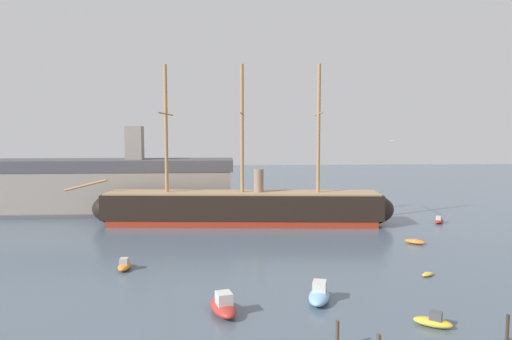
{
  "coord_description": "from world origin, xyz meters",
  "views": [
    {
      "loc": [
        -7.5,
        -26.18,
        16.04
      ],
      "look_at": [
        -3.46,
        38.72,
        10.73
      ],
      "focal_mm": 32.24,
      "sensor_mm": 36.0,
      "label": 1
    }
  ],
  "objects": [
    {
      "name": "motorboat_foreground_right",
      "position": [
        9.44,
        9.67,
        0.46
      ],
      "size": [
        3.34,
        2.78,
        1.31
      ],
      "color": "gold",
      "rests_on": "ground"
    },
    {
      "name": "mooring_piling_nearest",
      "position": [
        13.99,
        6.81,
        1.04
      ],
      "size": [
        0.25,
        0.25,
        2.07
      ],
      "primitive_type": "cylinder",
      "color": "#382B1E",
      "rests_on": "ground"
    },
    {
      "name": "tall_ship",
      "position": [
        -4.96,
        53.22,
        3.02
      ],
      "size": [
        57.59,
        13.58,
        27.69
      ],
      "color": "maroon",
      "rests_on": "ground"
    },
    {
      "name": "dinghy_mid_right",
      "position": [
        14.83,
        22.8,
        0.21
      ],
      "size": [
        1.93,
        1.64,
        0.42
      ],
      "color": "gold",
      "rests_on": "ground"
    },
    {
      "name": "motorboat_near_centre",
      "position": [
        1.13,
        15.81,
        0.68
      ],
      "size": [
        3.18,
        4.98,
        1.94
      ],
      "color": "#7FB2D6",
      "rests_on": "ground"
    },
    {
      "name": "motorboat_mid_left",
      "position": [
        -19.63,
        27.43,
        0.5
      ],
      "size": [
        1.46,
        3.4,
        1.42
      ],
      "color": "orange",
      "rests_on": "ground"
    },
    {
      "name": "dockside_warehouse_left",
      "position": [
        -31.49,
        66.05,
        5.39
      ],
      "size": [
        54.15,
        12.45,
        17.3
      ],
      "color": "#565659",
      "rests_on": "ground"
    },
    {
      "name": "motorboat_far_right",
      "position": [
        29.92,
        52.04,
        0.46
      ],
      "size": [
        2.94,
        3.25,
        1.31
      ],
      "color": "#B22D28",
      "rests_on": "ground"
    },
    {
      "name": "dinghy_alongside_stern",
      "position": [
        19.48,
        37.45,
        0.35
      ],
      "size": [
        3.04,
        2.83,
        0.69
      ],
      "color": "orange",
      "rests_on": "ground"
    },
    {
      "name": "mooring_piling_left_pair",
      "position": [
        0.57,
        6.35,
        1.07
      ],
      "size": [
        0.29,
        0.29,
        2.14
      ],
      "primitive_type": "cylinder",
      "color": "#4C3D2D",
      "rests_on": "ground"
    },
    {
      "name": "motorboat_foreground_left",
      "position": [
        -7.94,
        13.5,
        0.71
      ],
      "size": [
        3.21,
        5.19,
        2.03
      ],
      "color": "#B22D28",
      "rests_on": "ground"
    },
    {
      "name": "seagull_in_flight",
      "position": [
        10.37,
        22.47,
        15.17
      ],
      "size": [
        0.6,
        1.09,
        0.13
      ],
      "color": "silver"
    }
  ]
}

